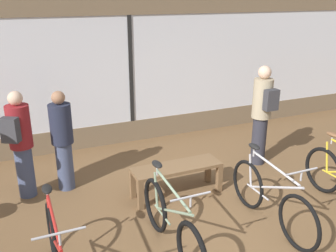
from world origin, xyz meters
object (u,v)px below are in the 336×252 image
object	(u,v)px
bicycle_right	(270,199)
bicycle_left	(171,224)
display_bench	(177,171)
customer_by_window	(21,142)
customer_near_rack	(62,139)
customer_mid_floor	(262,112)

from	to	relation	value
bicycle_right	bicycle_left	bearing A→B (deg)	179.75
bicycle_left	bicycle_right	world-z (taller)	same
display_bench	customer_by_window	world-z (taller)	customer_by_window
display_bench	customer_by_window	distance (m)	2.38
display_bench	customer_near_rack	xyz separation A→B (m)	(-1.55, 0.90, 0.45)
customer_mid_floor	customer_by_window	bearing A→B (deg)	173.63
display_bench	customer_mid_floor	distance (m)	2.01
display_bench	customer_near_rack	world-z (taller)	customer_near_rack
bicycle_right	display_bench	distance (m)	1.48
bicycle_right	customer_near_rack	distance (m)	3.22
customer_near_rack	display_bench	bearing A→B (deg)	-30.21
customer_by_window	customer_mid_floor	world-z (taller)	customer_mid_floor
display_bench	customer_by_window	bearing A→B (deg)	157.56
customer_mid_floor	customer_near_rack	bearing A→B (deg)	172.32
display_bench	customer_mid_floor	bearing A→B (deg)	13.26
customer_near_rack	bicycle_left	bearing A→B (deg)	-67.00
bicycle_right	customer_near_rack	bearing A→B (deg)	137.71
bicycle_right	display_bench	bearing A→B (deg)	123.07
bicycle_right	customer_mid_floor	size ratio (longest dim) A/B	0.98
customer_mid_floor	bicycle_right	bearing A→B (deg)	-122.20
customer_near_rack	bicycle_right	bearing A→B (deg)	-42.29
bicycle_left	display_bench	size ratio (longest dim) A/B	1.28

